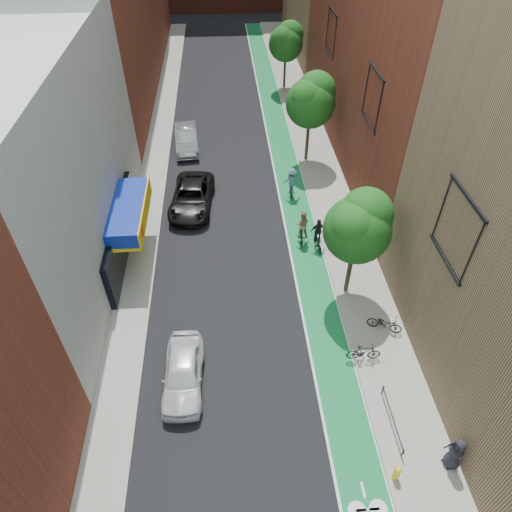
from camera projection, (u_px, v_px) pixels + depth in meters
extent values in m
plane|color=black|center=(258.00, 490.00, 17.45)|extent=(160.00, 160.00, 0.00)
cube|color=#12663E|center=(282.00, 148.00, 36.81)|extent=(2.00, 68.00, 0.01)
cube|color=gray|center=(157.00, 152.00, 36.20)|extent=(2.00, 68.00, 0.15)
cube|color=gray|center=(313.00, 146.00, 36.90)|extent=(3.00, 68.00, 0.15)
cube|color=silver|center=(21.00, 171.00, 23.09)|extent=(8.00, 20.00, 12.00)
cylinder|color=#332619|center=(349.00, 270.00, 24.01)|extent=(0.24, 0.24, 3.30)
sphere|color=#194E15|center=(357.00, 230.00, 22.17)|extent=(3.36, 3.36, 3.36)
sphere|color=#194E15|center=(366.00, 214.00, 21.93)|extent=(2.64, 2.64, 2.64)
sphere|color=#194E15|center=(354.00, 226.00, 21.61)|extent=(2.40, 2.40, 2.40)
cylinder|color=#332619|center=(307.00, 140.00, 34.26)|extent=(0.24, 0.24, 3.47)
sphere|color=#194E15|center=(310.00, 103.00, 32.33)|extent=(3.53, 3.53, 3.53)
sphere|color=#194E15|center=(316.00, 91.00, 32.06)|extent=(2.77, 2.77, 2.77)
sphere|color=#194E15|center=(307.00, 98.00, 31.75)|extent=(2.52, 2.52, 2.52)
cylinder|color=#332619|center=(285.00, 72.00, 44.66)|extent=(0.24, 0.24, 3.19)
sphere|color=#194E15|center=(286.00, 44.00, 42.87)|extent=(3.25, 3.25, 3.25)
sphere|color=#194E15|center=(290.00, 35.00, 42.65)|extent=(2.55, 2.55, 2.55)
sphere|color=#194E15|center=(283.00, 40.00, 42.32)|extent=(2.32, 2.32, 2.32)
imported|color=silver|center=(183.00, 373.00, 20.44)|extent=(1.87, 4.41, 1.49)
imported|color=black|center=(192.00, 197.00, 30.44)|extent=(3.17, 5.89, 1.57)
imported|color=#96999E|center=(186.00, 139.00, 36.33)|extent=(2.09, 5.00, 1.61)
imported|color=black|center=(302.00, 235.00, 27.93)|extent=(0.79, 1.82, 1.06)
imported|color=#8B7951|center=(302.00, 224.00, 27.51)|extent=(0.99, 0.83, 1.81)
imported|color=black|center=(318.00, 242.00, 27.62)|extent=(0.68, 1.64, 0.84)
imported|color=black|center=(318.00, 231.00, 27.18)|extent=(1.00, 0.48, 1.66)
imported|color=black|center=(291.00, 190.00, 31.58)|extent=(0.44, 1.52, 0.91)
imported|color=#47687F|center=(292.00, 180.00, 31.14)|extent=(1.14, 0.66, 1.75)
imported|color=black|center=(364.00, 352.00, 21.38)|extent=(1.65, 0.56, 0.98)
imported|color=black|center=(385.00, 323.00, 22.71)|extent=(1.84, 1.28, 0.91)
imported|color=black|center=(455.00, 453.00, 17.45)|extent=(0.76, 0.98, 1.78)
cylinder|color=yellow|center=(396.00, 474.00, 17.47)|extent=(0.25, 0.25, 0.58)
sphere|color=yellow|center=(398.00, 470.00, 17.23)|extent=(0.27, 0.27, 0.27)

